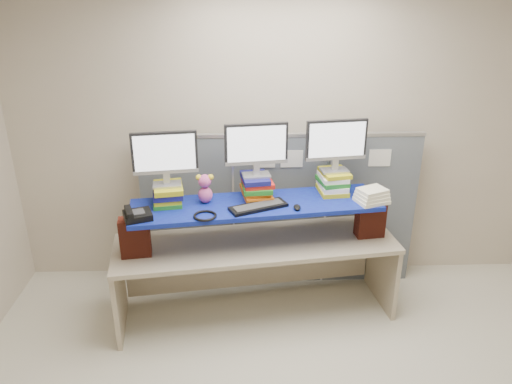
{
  "coord_description": "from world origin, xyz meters",
  "views": [
    {
      "loc": [
        -0.36,
        -2.47,
        2.81
      ],
      "look_at": [
        -0.24,
        1.26,
        1.19
      ],
      "focal_mm": 35.0,
      "sensor_mm": 36.0,
      "label": 1
    }
  ],
  "objects_px": {
    "blue_board": "(256,205)",
    "monitor_center": "(256,147)",
    "monitor_left": "(165,156)",
    "desk_phone": "(137,215)",
    "monitor_right": "(336,143)",
    "desk": "(256,257)",
    "keyboard": "(258,207)"
  },
  "relations": [
    {
      "from": "blue_board",
      "to": "monitor_center",
      "type": "bearing_deg",
      "value": 79.26
    },
    {
      "from": "monitor_left",
      "to": "desk_phone",
      "type": "relative_size",
      "value": 2.0
    },
    {
      "from": "monitor_right",
      "to": "desk_phone",
      "type": "bearing_deg",
      "value": -171.47
    },
    {
      "from": "blue_board",
      "to": "monitor_right",
      "type": "relative_size",
      "value": 3.97
    },
    {
      "from": "blue_board",
      "to": "monitor_center",
      "type": "relative_size",
      "value": 3.97
    },
    {
      "from": "monitor_left",
      "to": "monitor_center",
      "type": "bearing_deg",
      "value": 0.0
    },
    {
      "from": "desk",
      "to": "desk_phone",
      "type": "distance_m",
      "value": 1.11
    },
    {
      "from": "desk",
      "to": "monitor_left",
      "type": "xyz_separation_m",
      "value": [
        -0.72,
        0.02,
        0.93
      ]
    },
    {
      "from": "monitor_left",
      "to": "monitor_right",
      "type": "bearing_deg",
      "value": 0.0
    },
    {
      "from": "monitor_left",
      "to": "keyboard",
      "type": "xyz_separation_m",
      "value": [
        0.74,
        -0.12,
        -0.4
      ]
    },
    {
      "from": "monitor_left",
      "to": "blue_board",
      "type": "bearing_deg",
      "value": -9.46
    },
    {
      "from": "desk",
      "to": "keyboard",
      "type": "relative_size",
      "value": 4.99
    },
    {
      "from": "desk_phone",
      "to": "monitor_center",
      "type": "bearing_deg",
      "value": 2.35
    },
    {
      "from": "keyboard",
      "to": "desk_phone",
      "type": "bearing_deg",
      "value": 165.92
    },
    {
      "from": "desk_phone",
      "to": "monitor_left",
      "type": "bearing_deg",
      "value": 33.69
    },
    {
      "from": "monitor_center",
      "to": "monitor_right",
      "type": "bearing_deg",
      "value": -0.0
    },
    {
      "from": "keyboard",
      "to": "monitor_left",
      "type": "bearing_deg",
      "value": 147.14
    },
    {
      "from": "blue_board",
      "to": "monitor_right",
      "type": "height_order",
      "value": "monitor_right"
    },
    {
      "from": "monitor_left",
      "to": "monitor_right",
      "type": "relative_size",
      "value": 1.0
    },
    {
      "from": "monitor_center",
      "to": "keyboard",
      "type": "xyz_separation_m",
      "value": [
        0.01,
        -0.22,
        -0.43
      ]
    },
    {
      "from": "blue_board",
      "to": "desk_phone",
      "type": "height_order",
      "value": "desk_phone"
    },
    {
      "from": "desk",
      "to": "monitor_right",
      "type": "height_order",
      "value": "monitor_right"
    },
    {
      "from": "keyboard",
      "to": "blue_board",
      "type": "bearing_deg",
      "value": 75.33
    },
    {
      "from": "desk",
      "to": "keyboard",
      "type": "distance_m",
      "value": 0.53
    },
    {
      "from": "desk",
      "to": "monitor_right",
      "type": "distance_m",
      "value": 1.19
    },
    {
      "from": "monitor_right",
      "to": "monitor_center",
      "type": "bearing_deg",
      "value": 180.0
    },
    {
      "from": "blue_board",
      "to": "monitor_left",
      "type": "xyz_separation_m",
      "value": [
        -0.72,
        0.02,
        0.43
      ]
    },
    {
      "from": "monitor_center",
      "to": "desk_phone",
      "type": "distance_m",
      "value": 1.09
    },
    {
      "from": "blue_board",
      "to": "desk",
      "type": "bearing_deg",
      "value": 172.22
    },
    {
      "from": "keyboard",
      "to": "desk_phone",
      "type": "xyz_separation_m",
      "value": [
        -0.94,
        -0.16,
        0.02
      ]
    },
    {
      "from": "monitor_left",
      "to": "keyboard",
      "type": "height_order",
      "value": "monitor_left"
    },
    {
      "from": "monitor_left",
      "to": "desk_phone",
      "type": "xyz_separation_m",
      "value": [
        -0.21,
        -0.28,
        -0.38
      ]
    }
  ]
}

